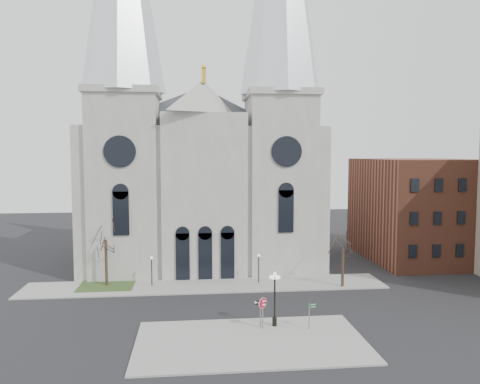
{
  "coord_description": "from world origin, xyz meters",
  "views": [
    {
      "loc": [
        -1.52,
        -40.21,
        14.79
      ],
      "look_at": [
        3.5,
        8.0,
        10.77
      ],
      "focal_mm": 35.0,
      "sensor_mm": 36.0,
      "label": 1
    }
  ],
  "objects": [
    {
      "name": "one_way_sign",
      "position": [
        4.17,
        -2.17,
        1.73
      ],
      "size": [
        0.99,
        0.41,
        2.39
      ],
      "rotation": [
        0.0,
        0.0,
        -0.36
      ],
      "color": "slate",
      "rests_on": "sidewalk_near"
    },
    {
      "name": "tree_left",
      "position": [
        -11.0,
        12.0,
        5.58
      ],
      "size": [
        3.2,
        3.2,
        7.5
      ],
      "color": "#2C2319",
      "rests_on": "ground"
    },
    {
      "name": "globe_lamp",
      "position": [
        5.42,
        -1.98,
        3.06
      ],
      "size": [
        1.16,
        1.16,
        4.66
      ],
      "rotation": [
        0.0,
        0.0,
        0.18
      ],
      "color": "black",
      "rests_on": "sidewalk_near"
    },
    {
      "name": "street_name_sign",
      "position": [
        8.25,
        -2.97,
        1.44
      ],
      "size": [
        0.67,
        0.28,
        2.19
      ],
      "rotation": [
        0.0,
        0.0,
        0.34
      ],
      "color": "slate",
      "rests_on": "sidewalk_near"
    },
    {
      "name": "tree_right",
      "position": [
        15.0,
        9.0,
        4.47
      ],
      "size": [
        3.2,
        3.2,
        6.0
      ],
      "color": "#2C2319",
      "rests_on": "ground"
    },
    {
      "name": "stop_sign",
      "position": [
        4.31,
        -2.49,
        2.03
      ],
      "size": [
        0.94,
        0.25,
        2.67
      ],
      "rotation": [
        0.0,
        0.0,
        0.23
      ],
      "color": "slate",
      "rests_on": "sidewalk_near"
    },
    {
      "name": "sidewalk_far",
      "position": [
        0.0,
        11.0,
        0.07
      ],
      "size": [
        40.0,
        6.0,
        0.14
      ],
      "primitive_type": "cube",
      "color": "gray",
      "rests_on": "ground"
    },
    {
      "name": "cathedral",
      "position": [
        0.0,
        22.86,
        18.48
      ],
      "size": [
        33.0,
        26.66,
        54.0
      ],
      "color": "gray",
      "rests_on": "ground"
    },
    {
      "name": "ped_lamp_left",
      "position": [
        -6.0,
        11.5,
        2.33
      ],
      "size": [
        0.32,
        0.32,
        3.26
      ],
      "color": "black",
      "rests_on": "sidewalk_far"
    },
    {
      "name": "ground",
      "position": [
        0.0,
        0.0,
        0.0
      ],
      "size": [
        160.0,
        160.0,
        0.0
      ],
      "primitive_type": "plane",
      "color": "black",
      "rests_on": "ground"
    },
    {
      "name": "bg_building_brick",
      "position": [
        30.0,
        22.0,
        7.0
      ],
      "size": [
        14.0,
        18.0,
        14.0
      ],
      "primitive_type": "cube",
      "color": "brown",
      "rests_on": "ground"
    },
    {
      "name": "sidewalk_near",
      "position": [
        3.0,
        -5.0,
        0.07
      ],
      "size": [
        18.0,
        10.0,
        0.14
      ],
      "primitive_type": "cube",
      "color": "gray",
      "rests_on": "ground"
    },
    {
      "name": "grass_patch",
      "position": [
        -11.0,
        12.0,
        0.09
      ],
      "size": [
        6.0,
        5.0,
        0.18
      ],
      "primitive_type": "cube",
      "color": "#2F481F",
      "rests_on": "ground"
    },
    {
      "name": "ped_lamp_right",
      "position": [
        6.0,
        11.5,
        2.33
      ],
      "size": [
        0.32,
        0.32,
        3.26
      ],
      "color": "black",
      "rests_on": "sidewalk_far"
    }
  ]
}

